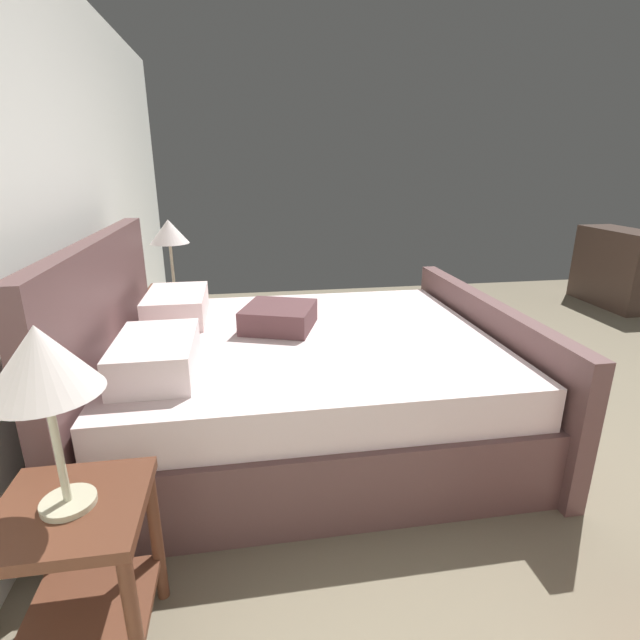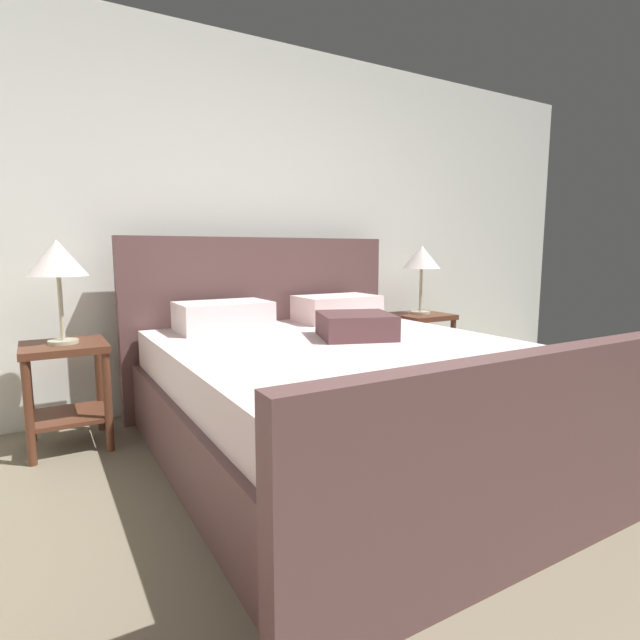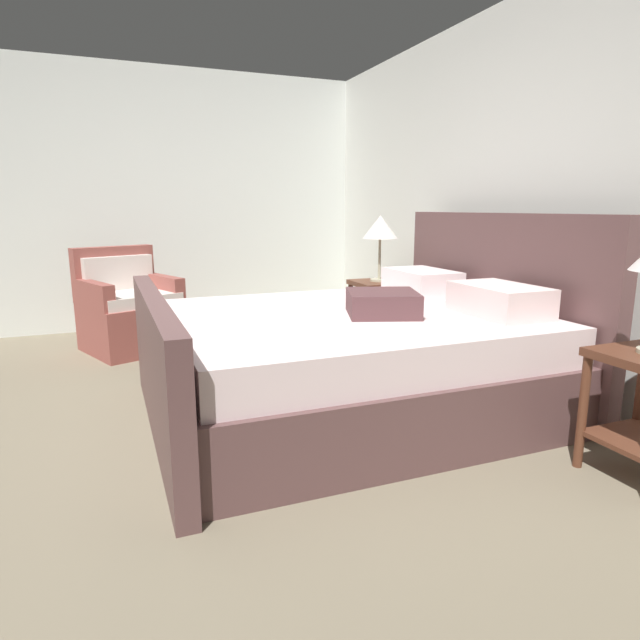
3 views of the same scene
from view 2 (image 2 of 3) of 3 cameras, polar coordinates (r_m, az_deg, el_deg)
name	(u,v)px [view 2 (image 2 of 3)]	position (r m, az deg, el deg)	size (l,w,h in m)	color
wall_back	(272,225)	(3.90, -5.59, 10.88)	(6.41, 0.12, 2.63)	silver
bed	(344,392)	(2.74, 2.76, -8.24)	(1.99, 2.35, 1.21)	brown
nightstand_right	(419,337)	(4.19, 11.39, -1.95)	(0.44, 0.44, 0.60)	#58301F
table_lamp_right	(422,259)	(4.13, 11.64, 6.91)	(0.30, 0.30, 0.56)	#B7B293
nightstand_left	(66,378)	(3.15, -27.25, -5.94)	(0.44, 0.44, 0.60)	#58301F
table_lamp_left	(57,261)	(3.07, -28.04, 6.07)	(0.31, 0.31, 0.57)	#B7B293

